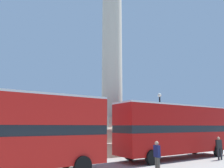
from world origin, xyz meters
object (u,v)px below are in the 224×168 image
bus_b (9,130)px  pedestrian_near_lamp (219,147)px  pedestrian_by_plinth (157,155)px  bus_a (175,129)px  street_lamp (161,122)px  monument_column (112,47)px

bus_b → pedestrian_near_lamp: size_ratio=5.92×
pedestrian_by_plinth → bus_b: bearing=77.6°
bus_a → street_lamp: size_ratio=1.90×
bus_b → pedestrian_near_lamp: bearing=-8.2°
bus_a → pedestrian_near_lamp: (2.23, -2.41, -1.40)m
pedestrian_near_lamp → bus_a: bearing=-28.3°
bus_b → pedestrian_by_plinth: bearing=-22.1°
bus_b → street_lamp: size_ratio=1.79×
pedestrian_near_lamp → monument_column: bearing=-39.1°
pedestrian_near_lamp → bus_b: bearing=10.4°
monument_column → pedestrian_near_lamp: bearing=-58.1°
bus_a → pedestrian_by_plinth: (-5.43, -3.22, -1.42)m
bus_b → pedestrian_near_lamp: bus_b is taller
bus_a → bus_b: same height
monument_column → pedestrian_near_lamp: (4.96, -7.97, -9.88)m
monument_column → bus_b: bearing=-150.9°
street_lamp → pedestrian_by_plinth: 8.97m
bus_a → pedestrian_by_plinth: bus_a is taller
bus_b → bus_a: bearing=0.9°
bus_a → monument_column: bearing=117.1°
monument_column → street_lamp: (3.77, -2.90, -7.87)m
street_lamp → pedestrian_by_plinth: size_ratio=3.36×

